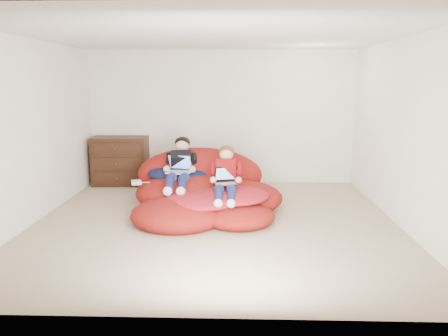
# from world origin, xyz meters

# --- Properties ---
(room_shell) EXTENTS (5.10, 5.10, 2.77)m
(room_shell) POSITION_xyz_m (0.00, 0.00, 0.22)
(room_shell) COLOR tan
(room_shell) RESTS_ON ground
(dresser) EXTENTS (1.02, 0.58, 0.91)m
(dresser) POSITION_xyz_m (-1.90, 2.23, 0.46)
(dresser) COLOR #331B0E
(dresser) RESTS_ON ground
(beanbag_pile) EXTENTS (2.35, 2.41, 0.94)m
(beanbag_pile) POSITION_xyz_m (-0.22, 0.69, 0.27)
(beanbag_pile) COLOR maroon
(beanbag_pile) RESTS_ON ground
(cream_pillow) EXTENTS (0.39, 0.25, 0.25)m
(cream_pillow) POSITION_xyz_m (-0.60, 1.52, 0.62)
(cream_pillow) COLOR white
(cream_pillow) RESTS_ON beanbag_pile
(older_boy) EXTENTS (0.37, 1.20, 0.71)m
(older_boy) POSITION_xyz_m (-0.58, 0.79, 0.68)
(older_boy) COLOR black
(older_boy) RESTS_ON beanbag_pile
(younger_boy) EXTENTS (0.30, 1.02, 0.70)m
(younger_boy) POSITION_xyz_m (0.14, 0.29, 0.63)
(younger_boy) COLOR maroon
(younger_boy) RESTS_ON beanbag_pile
(laptop_white) EXTENTS (0.39, 0.42, 0.24)m
(laptop_white) POSITION_xyz_m (-0.58, 0.69, 0.63)
(laptop_white) COLOR silver
(laptop_white) RESTS_ON older_boy
(laptop_black) EXTENTS (0.37, 0.38, 0.23)m
(laptop_black) POSITION_xyz_m (0.14, 0.23, 0.56)
(laptop_black) COLOR black
(laptop_black) RESTS_ON younger_boy
(power_adapter) EXTENTS (0.18, 0.18, 0.05)m
(power_adapter) POSITION_xyz_m (-1.23, 0.62, 0.42)
(power_adapter) COLOR silver
(power_adapter) RESTS_ON beanbag_pile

